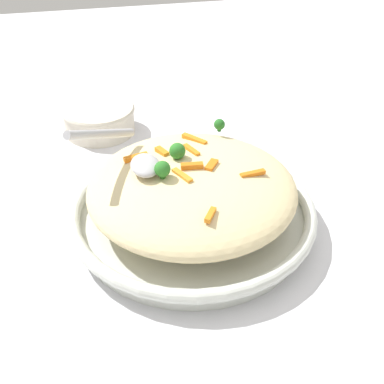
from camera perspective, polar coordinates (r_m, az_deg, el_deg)
ground_plane at (r=0.72m, az=0.00°, el=-3.89°), size 2.40×2.40×0.00m
serving_bowl at (r=0.71m, az=0.00°, el=-2.49°), size 0.36×0.36×0.04m
pasta_mound at (r=0.68m, az=0.00°, el=0.47°), size 0.29×0.29×0.07m
carrot_piece_0 at (r=0.70m, az=-3.56°, el=4.75°), size 0.03×0.02×0.01m
carrot_piece_1 at (r=0.66m, az=0.16°, el=3.18°), size 0.01×0.03×0.01m
carrot_piece_2 at (r=0.66m, az=2.36°, el=3.09°), size 0.03×0.02×0.01m
carrot_piece_3 at (r=0.66m, az=7.14°, el=2.15°), size 0.01×0.04×0.01m
carrot_piece_4 at (r=0.58m, az=1.79°, el=-2.75°), size 0.03×0.02×0.01m
carrot_piece_5 at (r=0.70m, az=-6.60°, el=4.07°), size 0.02×0.04×0.01m
carrot_piece_6 at (r=0.70m, az=-0.07°, el=4.89°), size 0.03×0.02×0.01m
carrot_piece_7 at (r=0.74m, az=0.28°, el=6.20°), size 0.04×0.03×0.01m
carrot_piece_8 at (r=0.64m, az=-1.16°, el=1.94°), size 0.04×0.02×0.01m
broccoli_floret_0 at (r=0.76m, az=3.24°, el=7.91°), size 0.02×0.02×0.02m
broccoli_floret_1 at (r=0.64m, az=-3.50°, el=2.70°), size 0.02×0.02×0.02m
broccoli_floret_2 at (r=0.68m, az=-1.73°, el=4.82°), size 0.02×0.02×0.03m
serving_spoon at (r=0.66m, az=-7.26°, el=4.42°), size 0.13×0.12×0.08m
companion_bowl at (r=0.96m, az=-10.85°, el=8.56°), size 0.14×0.14×0.05m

